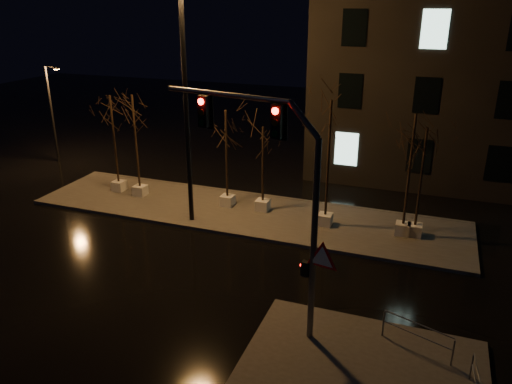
% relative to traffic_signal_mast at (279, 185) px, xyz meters
% --- Properties ---
extents(ground, '(90.00, 90.00, 0.00)m').
position_rel_traffic_signal_mast_xyz_m(ground, '(-4.49, 2.39, -5.06)').
color(ground, black).
rests_on(ground, ground).
extents(median, '(22.00, 5.00, 0.15)m').
position_rel_traffic_signal_mast_xyz_m(median, '(-4.49, 8.39, -4.99)').
color(median, '#43403C').
rests_on(median, ground).
extents(sidewalk_corner, '(7.00, 5.00, 0.15)m').
position_rel_traffic_signal_mast_xyz_m(sidewalk_corner, '(3.01, -1.11, -4.99)').
color(sidewalk_corner, '#43403C').
rests_on(sidewalk_corner, ground).
extents(tree_0, '(1.80, 1.80, 5.48)m').
position_rel_traffic_signal_mast_xyz_m(tree_0, '(-12.13, 8.76, -0.76)').
color(tree_0, silver).
rests_on(tree_0, median).
extents(tree_1, '(1.80, 1.80, 5.64)m').
position_rel_traffic_signal_mast_xyz_m(tree_1, '(-10.60, 8.52, -0.63)').
color(tree_1, silver).
rests_on(tree_1, median).
extents(tree_2, '(1.80, 1.80, 5.14)m').
position_rel_traffic_signal_mast_xyz_m(tree_2, '(-5.54, 8.83, -1.01)').
color(tree_2, silver).
rests_on(tree_2, median).
extents(tree_3, '(1.80, 1.80, 4.45)m').
position_rel_traffic_signal_mast_xyz_m(tree_3, '(-3.62, 8.88, -1.53)').
color(tree_3, silver).
rests_on(tree_3, median).
extents(tree_4, '(1.80, 1.80, 6.12)m').
position_rel_traffic_signal_mast_xyz_m(tree_4, '(-0.24, 8.22, -0.27)').
color(tree_4, silver).
rests_on(tree_4, median).
extents(tree_5, '(1.80, 1.80, 5.73)m').
position_rel_traffic_signal_mast_xyz_m(tree_5, '(3.31, 8.43, -0.57)').
color(tree_5, silver).
rests_on(tree_5, median).
extents(tree_6, '(1.80, 1.80, 5.14)m').
position_rel_traffic_signal_mast_xyz_m(tree_6, '(3.83, 8.48, -1.01)').
color(tree_6, silver).
rests_on(tree_6, median).
extents(traffic_signal_mast, '(6.01, 1.37, 7.48)m').
position_rel_traffic_signal_mast_xyz_m(traffic_signal_mast, '(0.00, 0.00, 0.00)').
color(traffic_signal_mast, '#515358').
rests_on(traffic_signal_mast, sidewalk_corner).
extents(streetlight_main, '(2.72, 1.06, 11.03)m').
position_rel_traffic_signal_mast_xyz_m(streetlight_main, '(-6.49, 6.60, 1.45)').
color(streetlight_main, black).
rests_on(streetlight_main, median).
extents(streetlight_far, '(1.24, 0.29, 6.30)m').
position_rel_traffic_signal_mast_xyz_m(streetlight_far, '(-19.41, 12.42, -1.60)').
color(streetlight_far, black).
rests_on(streetlight_far, ground).
extents(guard_rail_a, '(2.11, 0.80, 0.97)m').
position_rel_traffic_signal_mast_xyz_m(guard_rail_a, '(4.39, 0.22, -4.28)').
color(guard_rail_a, '#515358').
rests_on(guard_rail_a, sidewalk_corner).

